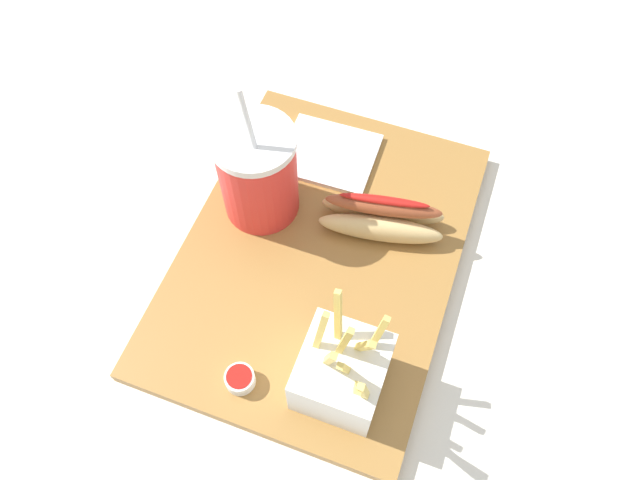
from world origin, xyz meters
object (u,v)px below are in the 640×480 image
at_px(fries_basket, 342,372).
at_px(ketchup_cup_1, 240,379).
at_px(soda_cup, 258,173).
at_px(napkin_stack, 329,154).
at_px(hot_dog_1, 382,216).

xyz_separation_m(fries_basket, ketchup_cup_1, (0.04, -0.11, -0.03)).
distance_m(soda_cup, fries_basket, 0.26).
xyz_separation_m(soda_cup, fries_basket, (0.19, 0.18, -0.03)).
bearing_deg(soda_cup, napkin_stack, 152.47).
bearing_deg(ketchup_cup_1, napkin_stack, -177.56).
relative_size(soda_cup, fries_basket, 1.48).
bearing_deg(ketchup_cup_1, soda_cup, -163.03).
bearing_deg(napkin_stack, fries_basket, 22.04).
xyz_separation_m(hot_dog_1, ketchup_cup_1, (0.25, -0.09, -0.02)).
bearing_deg(soda_cup, fries_basket, 42.62).
height_order(fries_basket, ketchup_cup_1, fries_basket).
relative_size(soda_cup, napkin_stack, 1.66).
relative_size(soda_cup, ketchup_cup_1, 6.21).
bearing_deg(ketchup_cup_1, fries_basket, 109.36).
height_order(soda_cup, hot_dog_1, soda_cup).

